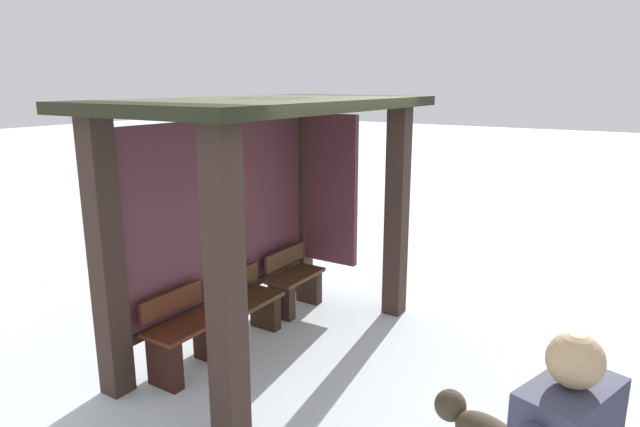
# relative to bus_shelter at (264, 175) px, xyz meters

# --- Properties ---
(ground_plane) EXTENTS (60.00, 60.00, 0.00)m
(ground_plane) POSITION_rel_bus_shelter_xyz_m (-0.10, -0.18, -1.75)
(ground_plane) COLOR white
(bus_shelter) EXTENTS (3.41, 1.88, 2.50)m
(bus_shelter) POSITION_rel_bus_shelter_xyz_m (0.00, 0.00, 0.00)
(bus_shelter) COLOR #3B2A23
(bus_shelter) RESTS_ON ground
(bench_left_inside) EXTENTS (0.77, 0.40, 0.77)m
(bench_left_inside) POSITION_rel_bus_shelter_xyz_m (-0.96, 0.20, -1.42)
(bench_left_inside) COLOR #572716
(bench_left_inside) RESTS_ON ground
(bench_center_inside) EXTENTS (0.77, 0.40, 0.71)m
(bench_center_inside) POSITION_rel_bus_shelter_xyz_m (-0.10, 0.20, -1.45)
(bench_center_inside) COLOR #493018
(bench_center_inside) RESTS_ON ground
(bench_right_inside) EXTENTS (0.77, 0.36, 0.73)m
(bench_right_inside) POSITION_rel_bus_shelter_xyz_m (0.77, 0.20, -1.44)
(bench_right_inside) COLOR #533520
(bench_right_inside) RESTS_ON ground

